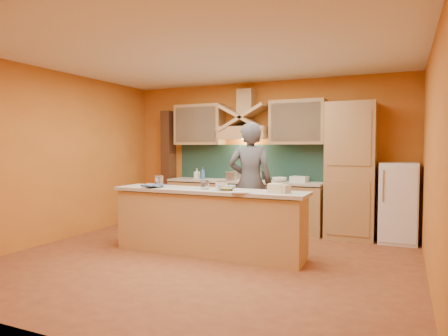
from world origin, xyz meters
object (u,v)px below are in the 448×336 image
at_px(fridge, 398,203).
at_px(stove, 243,205).
at_px(person, 250,182).
at_px(kitchen_scale, 221,185).
at_px(mixing_bowl, 226,188).

bearing_deg(fridge, stove, 180.00).
distance_m(person, kitchen_scale, 0.83).
bearing_deg(fridge, person, -156.40).
bearing_deg(mixing_bowl, person, 90.04).
bearing_deg(kitchen_scale, mixing_bowl, -33.43).
relative_size(person, mixing_bowl, 7.07).
height_order(person, mixing_bowl, person).
height_order(fridge, mixing_bowl, fridge).
xyz_separation_m(person, kitchen_scale, (-0.14, -0.81, 0.02)).
bearing_deg(person, stove, -75.26).
relative_size(stove, fridge, 0.69).
xyz_separation_m(fridge, kitchen_scale, (-2.34, -1.78, 0.35)).
xyz_separation_m(person, mixing_bowl, (0.00, -0.95, 0.00)).
xyz_separation_m(fridge, mixing_bowl, (-2.20, -1.92, 0.33)).
distance_m(stove, fridge, 2.71).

